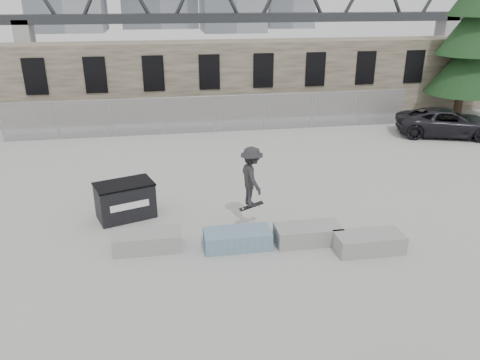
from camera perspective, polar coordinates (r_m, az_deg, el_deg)
name	(u,v)px	position (r m, az deg, el deg)	size (l,w,h in m)	color
ground	(263,242)	(14.60, 2.83, -7.53)	(120.00, 120.00, 0.00)	#A8A8A4
stone_wall	(207,80)	(29.20, -3.99, 12.12)	(36.00, 2.58, 4.50)	brown
chainlink_fence	(215,114)	(25.80, -3.06, 8.09)	(22.06, 0.06, 2.02)	gray
planter_far_left	(148,240)	(14.33, -11.18, -7.21)	(2.00, 0.90, 0.55)	gray
planter_center_left	(237,238)	(14.16, -0.33, -7.12)	(2.00, 0.90, 0.55)	teal
planter_center_right	(308,233)	(14.58, 8.27, -6.46)	(2.00, 0.90, 0.55)	gray
planter_offset	(369,242)	(14.49, 15.45, -7.27)	(2.00, 0.90, 0.55)	gray
dumpster	(125,200)	(16.32, -13.82, -2.40)	(2.16, 1.70, 1.25)	black
spruce_tree	(471,33)	(31.89, 26.32, 15.76)	(4.35, 4.35, 11.50)	#38281E
truss_bridge	(250,17)	(68.69, 1.26, 19.30)	(70.00, 3.00, 9.80)	#2D3033
suv	(447,123)	(27.47, 23.94, 6.42)	(2.41, 5.22, 1.45)	black
skateboarder	(252,177)	(14.68, 1.42, 0.37)	(0.91, 1.36, 2.09)	#262528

